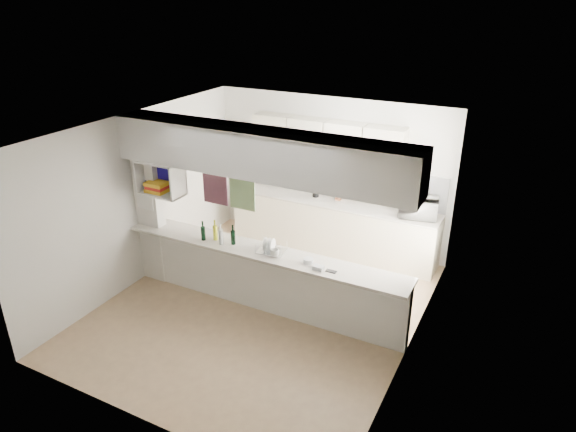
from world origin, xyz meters
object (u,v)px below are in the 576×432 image
Objects in this scene: microwave at (419,207)px; wine_bottles at (218,235)px; dish_rack at (271,246)px; bowl at (417,196)px.

microwave reaches higher than wine_bottles.
microwave is 2.55m from dish_rack.
dish_rack is (-1.48, -2.08, -0.08)m from microwave.
microwave is at bearing 48.33° from dish_rack.
microwave is at bearing 43.41° from wine_bottles.
wine_bottles is (-0.80, -0.08, 0.03)m from dish_rack.
dish_rack is 0.78× the size of wine_bottles.
dish_rack is at bearing 44.10° from microwave.
wine_bottles is (-2.28, -2.16, -0.05)m from microwave.
bowl is 0.56× the size of dish_rack.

